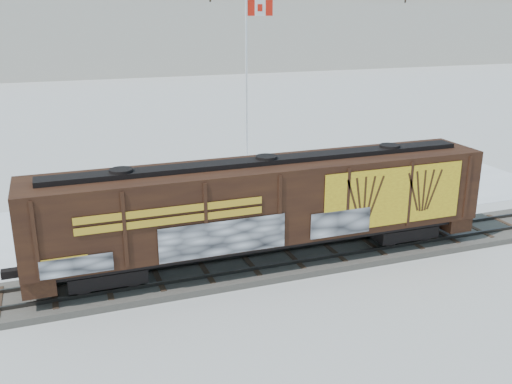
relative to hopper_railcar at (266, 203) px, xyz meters
name	(u,v)px	position (x,y,z in m)	size (l,w,h in m)	color
ground	(292,262)	(1.24, 0.01, -2.93)	(500.00, 500.00, 0.00)	white
rail_track	(292,259)	(1.24, 0.01, -2.78)	(50.00, 3.40, 0.43)	#59544C
parking_strip	(238,209)	(1.24, 7.51, -2.91)	(40.00, 8.00, 0.03)	white
hopper_railcar	(266,203)	(0.00, 0.00, 0.00)	(19.69, 3.06, 4.46)	black
flagpole	(248,110)	(4.48, 15.02, 1.35)	(2.30, 0.90, 11.57)	silver
car_silver	(188,197)	(-1.50, 8.17, -2.08)	(1.93, 4.79, 1.63)	#A9ACB0
car_white	(264,199)	(2.33, 6.27, -2.06)	(1.78, 5.11, 1.68)	silver
car_dark	(356,179)	(9.12, 8.16, -2.14)	(2.13, 5.24, 1.52)	black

